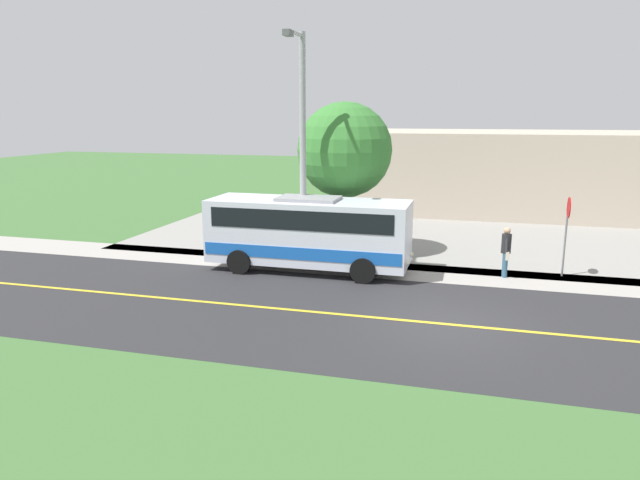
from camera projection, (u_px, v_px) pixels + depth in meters
name	position (u px, v px, depth m)	size (l,w,h in m)	color
ground_plane	(445.00, 324.00, 16.06)	(120.00, 120.00, 0.00)	#3D6633
road_surface	(445.00, 324.00, 16.05)	(8.00, 100.00, 0.01)	#28282B
sidewalk	(453.00, 275.00, 20.95)	(2.40, 100.00, 0.01)	#9E9991
parking_lot_surface	(525.00, 239.00, 26.97)	(14.00, 36.00, 0.01)	gray
road_centre_line	(445.00, 324.00, 16.05)	(0.16, 100.00, 0.00)	gold
shuttle_bus_front	(309.00, 230.00, 21.31)	(2.62, 7.54, 2.76)	silver
pedestrian_with_bags	(506.00, 250.00, 20.52)	(0.72, 0.34, 1.81)	#335972
stop_sign	(567.00, 223.00, 20.40)	(0.76, 0.07, 2.88)	slate
street_light_pole	(302.00, 143.00, 21.09)	(1.97, 0.24, 8.59)	#9E9EA3
tree_curbside	(345.00, 150.00, 23.28)	(3.86, 3.86, 6.23)	#4C3826
commercial_building	(519.00, 171.00, 34.92)	(10.00, 21.26, 4.68)	#B7A893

